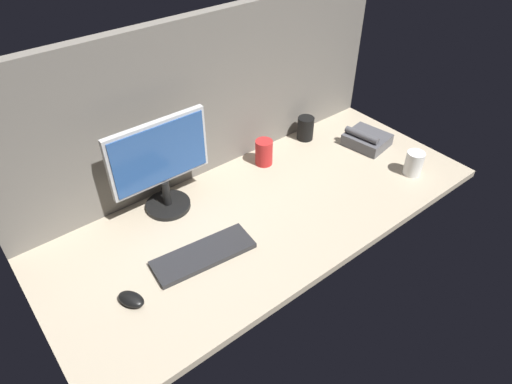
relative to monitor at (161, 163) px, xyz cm
name	(u,v)px	position (x,y,z in cm)	size (l,w,h in cm)	color
ground_plane	(264,210)	(30.35, -25.12, -23.01)	(180.00, 80.00, 3.00)	tan
cubicle_wall_back	(207,97)	(30.35, 12.38, 12.61)	(180.00, 5.00, 68.23)	slate
monitor	(161,163)	(0.00, 0.00, 0.00)	(40.44, 18.00, 39.03)	black
keyboard	(204,254)	(-3.80, -32.33, -20.51)	(37.00, 13.00, 2.00)	#262628
mouse	(131,299)	(-33.29, -34.82, -19.81)	(5.60, 9.60, 3.40)	black
mug_black_travel	(305,128)	(79.06, 2.66, -15.77)	(8.00, 8.00, 11.48)	black
mug_red_plastic	(264,152)	(49.74, -1.11, -15.55)	(7.91, 7.91, 11.92)	red
mug_ceramic_white	(414,163)	(96.42, -48.22, -15.97)	(11.52, 7.79, 11.02)	white
desk_phone	(366,139)	(98.04, -20.18, -18.32)	(19.88, 21.53, 8.80)	#4C4C51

